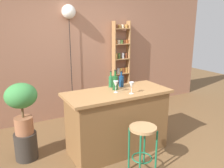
{
  "coord_description": "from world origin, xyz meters",
  "views": [
    {
      "loc": [
        -1.61,
        -2.47,
        1.88
      ],
      "look_at": [
        0.05,
        0.55,
        0.96
      ],
      "focal_mm": 37.93,
      "sensor_mm": 36.0,
      "label": 1
    }
  ],
  "objects_px": {
    "bottle_wine_red": "(115,82)",
    "spice_shelf": "(121,67)",
    "bottle_soda_blue": "(111,81)",
    "wine_glass_center": "(131,85)",
    "bar_stool": "(143,139)",
    "potted_plant": "(22,102)",
    "plant_stool": "(26,146)",
    "bottle_sauce_amber": "(121,81)",
    "wine_glass_left": "(116,84)",
    "pendant_globe_light": "(69,13)"
  },
  "relations": [
    {
      "from": "bottle_sauce_amber",
      "to": "wine_glass_center",
      "type": "height_order",
      "value": "bottle_sauce_amber"
    },
    {
      "from": "plant_stool",
      "to": "bottle_sauce_amber",
      "type": "relative_size",
      "value": 1.61
    },
    {
      "from": "spice_shelf",
      "to": "bottle_sauce_amber",
      "type": "bearing_deg",
      "value": -120.73
    },
    {
      "from": "bottle_wine_red",
      "to": "wine_glass_center",
      "type": "xyz_separation_m",
      "value": [
        0.1,
        -0.27,
        0.01
      ]
    },
    {
      "from": "bottle_wine_red",
      "to": "wine_glass_center",
      "type": "bearing_deg",
      "value": -70.01
    },
    {
      "from": "bottle_wine_red",
      "to": "pendant_globe_light",
      "type": "bearing_deg",
      "value": 96.09
    },
    {
      "from": "wine_glass_center",
      "to": "plant_stool",
      "type": "bearing_deg",
      "value": 156.44
    },
    {
      "from": "potted_plant",
      "to": "bottle_sauce_amber",
      "type": "bearing_deg",
      "value": -8.55
    },
    {
      "from": "bar_stool",
      "to": "pendant_globe_light",
      "type": "bearing_deg",
      "value": 93.71
    },
    {
      "from": "spice_shelf",
      "to": "potted_plant",
      "type": "xyz_separation_m",
      "value": [
        -2.19,
        -1.1,
        -0.09
      ]
    },
    {
      "from": "bottle_wine_red",
      "to": "spice_shelf",
      "type": "bearing_deg",
      "value": 56.29
    },
    {
      "from": "spice_shelf",
      "to": "plant_stool",
      "type": "distance_m",
      "value": 2.56
    },
    {
      "from": "bar_stool",
      "to": "plant_stool",
      "type": "xyz_separation_m",
      "value": [
        -1.23,
        1.04,
        -0.28
      ]
    },
    {
      "from": "plant_stool",
      "to": "wine_glass_center",
      "type": "bearing_deg",
      "value": -23.56
    },
    {
      "from": "potted_plant",
      "to": "pendant_globe_light",
      "type": "bearing_deg",
      "value": 45.98
    },
    {
      "from": "bottle_sauce_amber",
      "to": "bottle_soda_blue",
      "type": "relative_size",
      "value": 0.98
    },
    {
      "from": "bar_stool",
      "to": "plant_stool",
      "type": "height_order",
      "value": "bar_stool"
    },
    {
      "from": "plant_stool",
      "to": "bottle_sauce_amber",
      "type": "height_order",
      "value": "bottle_sauce_amber"
    },
    {
      "from": "plant_stool",
      "to": "wine_glass_left",
      "type": "xyz_separation_m",
      "value": [
        1.19,
        -0.43,
        0.84
      ]
    },
    {
      "from": "wine_glass_left",
      "to": "wine_glass_center",
      "type": "relative_size",
      "value": 1.0
    },
    {
      "from": "bar_stool",
      "to": "wine_glass_center",
      "type": "relative_size",
      "value": 3.83
    },
    {
      "from": "bottle_sauce_amber",
      "to": "bottle_soda_blue",
      "type": "distance_m",
      "value": 0.16
    },
    {
      "from": "bottle_soda_blue",
      "to": "bottle_wine_red",
      "type": "distance_m",
      "value": 0.15
    },
    {
      "from": "spice_shelf",
      "to": "plant_stool",
      "type": "bearing_deg",
      "value": -153.36
    },
    {
      "from": "bottle_sauce_amber",
      "to": "pendant_globe_light",
      "type": "xyz_separation_m",
      "value": [
        -0.32,
        1.35,
        1.02
      ]
    },
    {
      "from": "bar_stool",
      "to": "bottle_soda_blue",
      "type": "xyz_separation_m",
      "value": [
        0.02,
        0.87,
        0.54
      ]
    },
    {
      "from": "bar_stool",
      "to": "wine_glass_left",
      "type": "height_order",
      "value": "wine_glass_left"
    },
    {
      "from": "spice_shelf",
      "to": "potted_plant",
      "type": "bearing_deg",
      "value": -153.36
    },
    {
      "from": "bottle_soda_blue",
      "to": "wine_glass_left",
      "type": "height_order",
      "value": "bottle_soda_blue"
    },
    {
      "from": "bar_stool",
      "to": "pendant_globe_light",
      "type": "height_order",
      "value": "pendant_globe_light"
    },
    {
      "from": "bottle_soda_blue",
      "to": "pendant_globe_light",
      "type": "distance_m",
      "value": 1.66
    },
    {
      "from": "spice_shelf",
      "to": "wine_glass_center",
      "type": "relative_size",
      "value": 11.47
    },
    {
      "from": "bar_stool",
      "to": "wine_glass_center",
      "type": "bearing_deg",
      "value": 75.82
    },
    {
      "from": "bar_stool",
      "to": "spice_shelf",
      "type": "bearing_deg",
      "value": 65.84
    },
    {
      "from": "potted_plant",
      "to": "wine_glass_center",
      "type": "height_order",
      "value": "potted_plant"
    },
    {
      "from": "bottle_soda_blue",
      "to": "bottle_wine_red",
      "type": "relative_size",
      "value": 0.84
    },
    {
      "from": "wine_glass_left",
      "to": "potted_plant",
      "type": "bearing_deg",
      "value": 159.92
    },
    {
      "from": "bottle_wine_red",
      "to": "wine_glass_left",
      "type": "xyz_separation_m",
      "value": [
        -0.06,
        -0.12,
        0.01
      ]
    },
    {
      "from": "bottle_sauce_amber",
      "to": "bottle_wine_red",
      "type": "height_order",
      "value": "bottle_wine_red"
    },
    {
      "from": "potted_plant",
      "to": "wine_glass_center",
      "type": "xyz_separation_m",
      "value": [
        1.35,
        -0.59,
        0.19
      ]
    },
    {
      "from": "bar_stool",
      "to": "spice_shelf",
      "type": "distance_m",
      "value": 2.38
    },
    {
      "from": "potted_plant",
      "to": "pendant_globe_light",
      "type": "xyz_separation_m",
      "value": [
        1.09,
        1.13,
        1.19
      ]
    },
    {
      "from": "bottle_sauce_amber",
      "to": "pendant_globe_light",
      "type": "height_order",
      "value": "pendant_globe_light"
    },
    {
      "from": "bottle_sauce_amber",
      "to": "bottle_soda_blue",
      "type": "bearing_deg",
      "value": 162.15
    },
    {
      "from": "wine_glass_left",
      "to": "pendant_globe_light",
      "type": "distance_m",
      "value": 1.86
    },
    {
      "from": "pendant_globe_light",
      "to": "wine_glass_center",
      "type": "bearing_deg",
      "value": -81.61
    },
    {
      "from": "wine_glass_left",
      "to": "wine_glass_center",
      "type": "xyz_separation_m",
      "value": [
        0.16,
        -0.15,
        0.0
      ]
    },
    {
      "from": "bottle_soda_blue",
      "to": "wine_glass_center",
      "type": "height_order",
      "value": "bottle_soda_blue"
    },
    {
      "from": "bottle_wine_red",
      "to": "bar_stool",
      "type": "bearing_deg",
      "value": -91.1
    },
    {
      "from": "potted_plant",
      "to": "plant_stool",
      "type": "bearing_deg",
      "value": 0.0
    }
  ]
}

